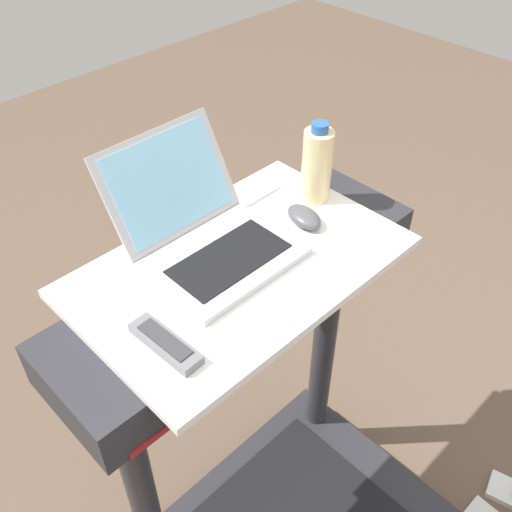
% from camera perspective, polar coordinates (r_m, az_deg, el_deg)
% --- Properties ---
extents(desk_board, '(0.70, 0.45, 0.02)m').
position_cam_1_polar(desk_board, '(1.26, -1.59, -0.98)').
color(desk_board, white).
rests_on(desk_board, treadmill_base).
extents(laptop, '(0.31, 0.35, 0.22)m').
position_cam_1_polar(laptop, '(1.26, -4.91, 2.24)').
color(laptop, '#B7B7BC').
rests_on(laptop, desk_board).
extents(computer_mouse, '(0.08, 0.11, 0.03)m').
position_cam_1_polar(computer_mouse, '(1.36, 4.68, 3.80)').
color(computer_mouse, '#4C4C51').
rests_on(computer_mouse, desk_board).
extents(water_bottle, '(0.07, 0.07, 0.20)m').
position_cam_1_polar(water_bottle, '(1.40, 5.93, 8.80)').
color(water_bottle, beige).
rests_on(water_bottle, desk_board).
extents(tv_remote, '(0.05, 0.16, 0.02)m').
position_cam_1_polar(tv_remote, '(1.10, -8.77, -8.36)').
color(tv_remote, slate).
rests_on(tv_remote, desk_board).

